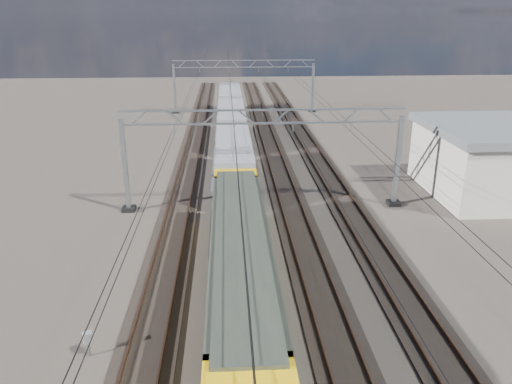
{
  "coord_description": "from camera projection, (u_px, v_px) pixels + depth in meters",
  "views": [
    {
      "loc": [
        -2.49,
        -29.13,
        13.26
      ],
      "look_at": [
        -0.71,
        0.74,
        2.4
      ],
      "focal_mm": 35.0,
      "sensor_mm": 36.0,
      "label": 1
    }
  ],
  "objects": [
    {
      "name": "hopper_wagon_mid",
      "position": [
        231.0,
        122.0,
        52.79
      ],
      "size": [
        3.38,
        13.0,
        3.25
      ],
      "color": "black",
      "rests_on": "ground"
    },
    {
      "name": "catenary_gantry_far",
      "position": [
        244.0,
        84.0,
        68.2
      ],
      "size": [
        19.9,
        0.9,
        7.11
      ],
      "color": "gray",
      "rests_on": "ground"
    },
    {
      "name": "locomotive",
      "position": [
        240.0,
        265.0,
        22.83
      ],
      "size": [
        2.76,
        21.1,
        3.62
      ],
      "color": "black",
      "rests_on": "ground"
    },
    {
      "name": "track_outer_west",
      "position": [
        174.0,
        232.0,
        31.64
      ],
      "size": [
        2.6,
        140.0,
        0.3
      ],
      "color": "black",
      "rests_on": "ground"
    },
    {
      "name": "trackside_cabinet",
      "position": [
        88.0,
        338.0,
        20.1
      ],
      "size": [
        0.46,
        0.41,
        1.12
      ],
      "rotation": [
        0.0,
        0.0,
        0.42
      ],
      "color": "gray",
      "rests_on": "ground"
    },
    {
      "name": "overhead_wires",
      "position": [
        260.0,
        117.0,
        37.54
      ],
      "size": [
        12.03,
        140.0,
        0.53
      ],
      "color": "black",
      "rests_on": "ground"
    },
    {
      "name": "catenary_gantry_mid",
      "position": [
        263.0,
        155.0,
        34.42
      ],
      "size": [
        19.9,
        0.9,
        7.11
      ],
      "color": "gray",
      "rests_on": "ground"
    },
    {
      "name": "track_inner_east",
      "position": [
        299.0,
        229.0,
        32.09
      ],
      "size": [
        2.6,
        140.0,
        0.3
      ],
      "color": "black",
      "rests_on": "ground"
    },
    {
      "name": "track_outer_east",
      "position": [
        360.0,
        227.0,
        32.31
      ],
      "size": [
        2.6,
        140.0,
        0.3
      ],
      "color": "black",
      "rests_on": "ground"
    },
    {
      "name": "ground",
      "position": [
        268.0,
        231.0,
        32.0
      ],
      "size": [
        160.0,
        160.0,
        0.0
      ],
      "primitive_type": "plane",
      "color": "black",
      "rests_on": "ground"
    },
    {
      "name": "hopper_wagon_third",
      "position": [
        230.0,
        100.0,
        66.12
      ],
      "size": [
        3.38,
        13.0,
        3.25
      ],
      "color": "black",
      "rests_on": "ground"
    },
    {
      "name": "track_loco",
      "position": [
        237.0,
        231.0,
        31.86
      ],
      "size": [
        2.6,
        140.0,
        0.3
      ],
      "color": "black",
      "rests_on": "ground"
    },
    {
      "name": "hopper_wagon_lead",
      "position": [
        234.0,
        159.0,
        39.47
      ],
      "size": [
        3.38,
        13.0,
        3.25
      ],
      "color": "black",
      "rests_on": "ground"
    }
  ]
}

